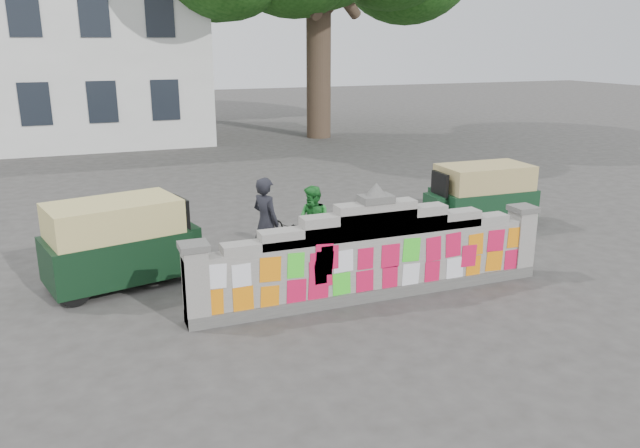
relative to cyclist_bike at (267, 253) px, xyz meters
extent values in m
plane|color=#383533|center=(1.44, -1.53, -0.49)|extent=(100.00, 100.00, 0.00)
cube|color=#4C4C49|center=(1.44, -1.53, -0.39)|extent=(6.40, 0.42, 0.20)
cube|color=gray|center=(1.44, -1.53, 0.11)|extent=(6.40, 0.32, 1.00)
cube|color=gray|center=(1.44, -1.53, 0.68)|extent=(5.20, 0.32, 0.14)
cube|color=gray|center=(1.44, -1.53, 0.75)|extent=(4.00, 0.32, 0.28)
cube|color=gray|center=(1.44, -1.53, 0.83)|extent=(2.60, 0.32, 0.44)
cube|color=gray|center=(1.44, -1.53, 0.90)|extent=(1.40, 0.32, 0.58)
cube|color=#4C4C49|center=(1.44, -1.53, 1.25)|extent=(0.55, 0.36, 0.12)
cone|color=#4C4C49|center=(1.44, -1.53, 1.41)|extent=(0.36, 0.36, 0.22)
cube|color=gray|center=(-1.58, -1.53, 0.13)|extent=(0.36, 0.40, 1.24)
cube|color=#4C4C49|center=(-1.58, -1.53, 0.79)|extent=(0.44, 0.44, 0.10)
cube|color=gray|center=(4.46, -1.53, 0.13)|extent=(0.36, 0.40, 1.24)
cube|color=#4C4C49|center=(4.46, -1.53, 0.79)|extent=(0.44, 0.44, 0.10)
cube|color=silver|center=(-5.56, 20.47, 3.51)|extent=(16.00, 10.00, 8.00)
cylinder|color=#38281E|center=(7.44, 16.47, 2.51)|extent=(1.10, 1.10, 6.00)
imported|color=black|center=(0.00, 0.00, 0.00)|extent=(1.97, 1.38, 0.98)
imported|color=black|center=(0.00, 0.00, 0.34)|extent=(0.62, 0.72, 1.66)
imported|color=#248430|center=(1.15, 0.60, 0.27)|extent=(0.85, 0.92, 1.52)
cube|color=black|center=(-2.58, 0.68, 0.06)|extent=(2.63, 1.82, 0.80)
cube|color=tan|center=(-2.58, 0.68, 0.76)|extent=(2.43, 1.73, 0.60)
cube|color=black|center=(-1.37, 0.97, 0.06)|extent=(0.65, 0.80, 0.70)
cube|color=black|center=(-1.37, 0.97, 0.66)|extent=(0.24, 0.70, 0.60)
cylinder|color=black|center=(-1.28, 0.99, -0.24)|extent=(0.51, 0.23, 0.50)
cylinder|color=black|center=(-3.33, -0.07, -0.24)|extent=(0.51, 0.23, 0.50)
cylinder|color=black|center=(-3.59, 1.00, -0.24)|extent=(0.51, 0.23, 0.50)
cube|color=#10321B|center=(5.76, 1.45, 0.03)|extent=(2.31, 1.30, 0.76)
cube|color=tan|center=(5.76, 1.45, 0.70)|extent=(2.12, 1.24, 0.57)
cube|color=#10321B|center=(4.57, 1.49, 0.03)|extent=(0.49, 0.68, 0.66)
cube|color=black|center=(4.57, 1.49, 0.60)|extent=(0.09, 0.67, 0.57)
cylinder|color=black|center=(4.48, 1.49, -0.25)|extent=(0.48, 0.13, 0.47)
cylinder|color=black|center=(6.63, 1.95, -0.25)|extent=(0.48, 0.13, 0.47)
cylinder|color=black|center=(6.60, 0.91, -0.25)|extent=(0.48, 0.13, 0.47)
camera|label=1|loc=(-3.04, -10.44, 3.71)|focal=35.00mm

